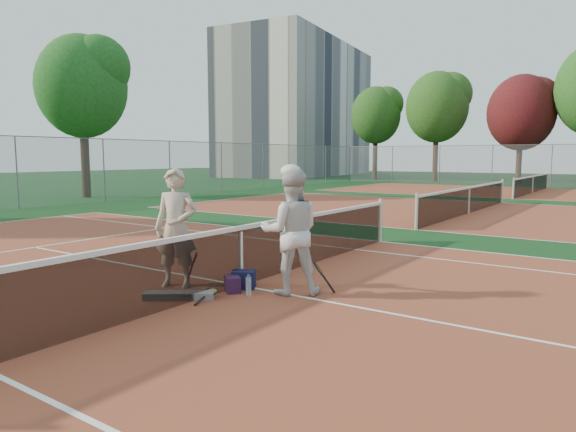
{
  "coord_description": "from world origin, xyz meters",
  "views": [
    {
      "loc": [
        5.44,
        -6.46,
        2.16
      ],
      "look_at": [
        0.0,
        1.38,
        1.05
      ],
      "focal_mm": 32.0,
      "sensor_mm": 36.0,
      "label": 1
    }
  ],
  "objects": [
    {
      "name": "racket_red",
      "position": [
        -0.62,
        -0.47,
        0.29
      ],
      "size": [
        0.34,
        0.35,
        0.58
      ],
      "primitive_type": null,
      "rotation": [
        0.0,
        0.0,
        0.65
      ],
      "color": "maroon",
      "rests_on": "ground"
    },
    {
      "name": "court_far_a",
      "position": [
        0.0,
        13.5,
        0.0
      ],
      "size": [
        23.77,
        10.97,
        0.01
      ],
      "primitive_type": "cube",
      "color": "brown",
      "rests_on": "ground"
    },
    {
      "name": "sports_bag_navy",
      "position": [
        0.14,
        -0.1,
        0.15
      ],
      "size": [
        0.45,
        0.41,
        0.3
      ],
      "primitive_type": "cube",
      "rotation": [
        0.0,
        0.0,
        0.51
      ],
      "color": "black",
      "rests_on": "ground"
    },
    {
      "name": "fence_left",
      "position": [
        -16.0,
        6.75,
        1.5
      ],
      "size": [
        0.06,
        54.5,
        3.0
      ],
      "primitive_type": null,
      "rotation": [
        0.0,
        0.0,
        1.57
      ],
      "color": "slate",
      "rests_on": "ground"
    },
    {
      "name": "net_cover_canvas",
      "position": [
        -0.26,
        -1.16,
        0.06
      ],
      "size": [
        1.01,
        0.82,
        0.11
      ],
      "primitive_type": "cube",
      "rotation": [
        0.0,
        0.0,
        0.62
      ],
      "color": "#66605C",
      "rests_on": "ground"
    },
    {
      "name": "ground",
      "position": [
        0.0,
        0.0,
        0.0
      ],
      "size": [
        130.0,
        130.0,
        0.0
      ],
      "primitive_type": "plane",
      "color": "black",
      "rests_on": "ground"
    },
    {
      "name": "racket_black_held",
      "position": [
        1.3,
        0.34,
        0.26
      ],
      "size": [
        0.45,
        0.43,
        0.51
      ],
      "primitive_type": null,
      "rotation": [
        0.0,
        0.0,
        3.73
      ],
      "color": "black",
      "rests_on": "ground"
    },
    {
      "name": "water_bottle",
      "position": [
        0.49,
        -0.41,
        0.15
      ],
      "size": [
        0.09,
        0.09,
        0.3
      ],
      "primitive_type": "cylinder",
      "color": "silver",
      "rests_on": "ground"
    },
    {
      "name": "tree_back_0",
      "position": [
        -15.31,
        37.64,
        5.91
      ],
      "size": [
        4.55,
        4.55,
        8.56
      ],
      "color": "#382314",
      "rests_on": "ground"
    },
    {
      "name": "tree_left_1",
      "position": [
        -18.9,
        9.8,
        5.74
      ],
      "size": [
        4.62,
        4.62,
        8.42
      ],
      "color": "#382314",
      "rests_on": "ground"
    },
    {
      "name": "player_a",
      "position": [
        -0.86,
        -0.63,
        0.98
      ],
      "size": [
        0.85,
        0.74,
        1.97
      ],
      "primitive_type": "imported",
      "rotation": [
        0.0,
        0.0,
        0.45
      ],
      "color": "#B5A48C",
      "rests_on": "ground"
    },
    {
      "name": "apartment_block",
      "position": [
        -28.0,
        44.0,
        7.5
      ],
      "size": [
        12.96,
        23.18,
        15.0
      ],
      "primitive_type": "cube",
      "rotation": [
        0.0,
        0.0,
        0.14
      ],
      "color": "beige",
      "rests_on": "ground"
    },
    {
      "name": "tree_back_1",
      "position": [
        -9.61,
        37.69,
        6.35
      ],
      "size": [
        5.29,
        5.29,
        9.42
      ],
      "color": "#382314",
      "rests_on": "ground"
    },
    {
      "name": "player_b",
      "position": [
        0.95,
        0.09,
        0.99
      ],
      "size": [
        1.22,
        1.18,
        1.98
      ],
      "primitive_type": "imported",
      "rotation": [
        0.0,
        0.0,
        3.81
      ],
      "color": "silver",
      "rests_on": "ground"
    },
    {
      "name": "tree_back_maroon",
      "position": [
        -2.84,
        37.68,
        5.57
      ],
      "size": [
        5.16,
        5.16,
        8.56
      ],
      "color": "#382314",
      "rests_on": "ground"
    },
    {
      "name": "fence_back",
      "position": [
        0.0,
        34.0,
        1.5
      ],
      "size": [
        32.0,
        0.06,
        3.0
      ],
      "primitive_type": null,
      "color": "slate",
      "rests_on": "ground"
    },
    {
      "name": "court_main",
      "position": [
        0.0,
        0.0,
        0.0
      ],
      "size": [
        23.77,
        10.97,
        0.01
      ],
      "primitive_type": "cube",
      "color": "brown",
      "rests_on": "ground"
    },
    {
      "name": "net_far_b",
      "position": [
        0.0,
        27.0,
        0.51
      ],
      "size": [
        0.1,
        10.98,
        1.02
      ],
      "primitive_type": null,
      "color": "black",
      "rests_on": "ground"
    },
    {
      "name": "net_far_a",
      "position": [
        0.0,
        13.5,
        0.51
      ],
      "size": [
        0.1,
        10.98,
        1.02
      ],
      "primitive_type": null,
      "color": "black",
      "rests_on": "ground"
    },
    {
      "name": "racket_spare",
      "position": [
        0.09,
        -0.84,
        0.07
      ],
      "size": [
        0.41,
        0.65,
        0.13
      ],
      "primitive_type": null,
      "rotation": [
        0.0,
        0.0,
        1.83
      ],
      "color": "black",
      "rests_on": "ground"
    },
    {
      "name": "net_main",
      "position": [
        0.0,
        0.0,
        0.51
      ],
      "size": [
        0.1,
        10.98,
        1.02
      ],
      "primitive_type": null,
      "color": "black",
      "rests_on": "ground"
    },
    {
      "name": "court_far_b",
      "position": [
        0.0,
        27.0,
        0.0
      ],
      "size": [
        23.77,
        10.97,
        0.01
      ],
      "primitive_type": "cube",
      "color": "brown",
      "rests_on": "ground"
    },
    {
      "name": "sports_bag_purple",
      "position": [
        0.14,
        -0.38,
        0.13
      ],
      "size": [
        0.38,
        0.36,
        0.25
      ],
      "primitive_type": "cube",
      "rotation": [
        0.0,
        0.0,
        -0.66
      ],
      "color": "#27102D",
      "rests_on": "ground"
    }
  ]
}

